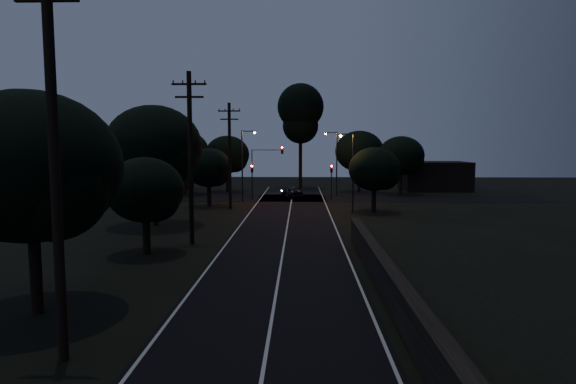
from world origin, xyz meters
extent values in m
plane|color=black|center=(0.00, 0.00, 0.00)|extent=(160.00, 160.00, 0.00)
cube|color=black|center=(0.00, 22.00, 0.01)|extent=(8.00, 70.00, 0.02)
cube|color=black|center=(0.00, 42.00, 0.01)|extent=(60.00, 8.00, 0.02)
cube|color=beige|center=(0.00, 22.00, 0.03)|extent=(0.12, 70.00, 0.01)
cube|color=beige|center=(-3.75, 22.00, 0.03)|extent=(0.12, 70.00, 0.01)
cube|color=beige|center=(3.75, 22.00, 0.03)|extent=(0.12, 70.00, 0.01)
cube|color=black|center=(4.60, 3.00, 0.75)|extent=(0.40, 26.00, 1.50)
cube|color=black|center=(4.60, 3.00, 1.55)|extent=(0.55, 26.00, 0.10)
cube|color=black|center=(8.00, 3.00, 0.60)|extent=(6.50, 26.00, 1.20)
cylinder|color=black|center=(-6.00, -2.00, 6.00)|extent=(0.30, 0.30, 12.00)
cube|color=black|center=(-6.00, -2.00, 10.40)|extent=(1.80, 0.12, 0.12)
cylinder|color=black|center=(-6.00, 15.00, 5.50)|extent=(0.30, 0.30, 11.00)
cube|color=black|center=(-6.00, 15.00, 10.20)|extent=(2.20, 0.12, 0.12)
cube|color=black|center=(-6.00, 15.00, 9.40)|extent=(1.80, 0.12, 0.12)
cylinder|color=black|center=(-6.00, 32.00, 5.25)|extent=(0.30, 0.30, 10.50)
cube|color=black|center=(-6.00, 32.00, 9.70)|extent=(2.20, 0.12, 0.12)
cube|color=black|center=(-6.00, 32.00, 8.90)|extent=(1.80, 0.12, 0.12)
cylinder|color=black|center=(-9.00, 2.00, 1.55)|extent=(0.44, 0.44, 3.10)
ellipsoid|color=black|center=(-9.00, 2.00, 5.59)|extent=(6.66, 6.66, 5.66)
sphere|color=black|center=(-7.83, 1.33, 4.93)|extent=(4.00, 4.00, 4.00)
cylinder|color=black|center=(-8.00, 12.00, 1.06)|extent=(0.44, 0.44, 2.11)
ellipsoid|color=black|center=(-8.00, 12.00, 3.79)|extent=(4.48, 4.48, 3.81)
sphere|color=black|center=(-7.22, 11.55, 3.34)|extent=(2.69, 2.69, 2.69)
cylinder|color=black|center=(-10.50, 22.00, 1.74)|extent=(0.44, 0.44, 3.48)
ellipsoid|color=black|center=(-10.50, 22.00, 6.30)|extent=(7.52, 7.52, 6.39)
sphere|color=black|center=(-9.18, 21.25, 5.55)|extent=(4.51, 4.51, 4.51)
cylinder|color=black|center=(-8.50, 34.00, 1.12)|extent=(0.44, 0.44, 2.24)
ellipsoid|color=black|center=(-8.50, 34.00, 4.03)|extent=(4.78, 4.78, 4.06)
sphere|color=black|center=(-7.66, 33.52, 3.55)|extent=(2.87, 2.87, 2.87)
cylinder|color=black|center=(-9.00, 50.00, 1.41)|extent=(0.44, 0.44, 2.81)
ellipsoid|color=black|center=(-9.00, 50.00, 5.08)|extent=(6.03, 6.03, 5.13)
sphere|color=black|center=(-7.94, 49.40, 4.47)|extent=(3.62, 3.62, 3.62)
cylinder|color=black|center=(-14.00, 46.00, 1.53)|extent=(0.44, 0.44, 3.07)
ellipsoid|color=black|center=(-14.00, 46.00, 5.49)|extent=(6.45, 6.45, 5.49)
sphere|color=black|center=(-12.87, 45.35, 4.84)|extent=(3.87, 3.87, 3.87)
cylinder|color=black|center=(9.00, 50.00, 1.53)|extent=(0.44, 0.44, 3.05)
ellipsoid|color=black|center=(9.00, 50.00, 5.51)|extent=(6.56, 6.56, 5.58)
sphere|color=black|center=(10.15, 49.34, 4.86)|extent=(3.94, 3.94, 3.94)
cylinder|color=black|center=(14.00, 47.00, 1.39)|extent=(0.44, 0.44, 2.78)
ellipsoid|color=black|center=(14.00, 47.00, 5.00)|extent=(5.92, 5.92, 5.03)
sphere|color=black|center=(15.04, 46.41, 4.40)|extent=(3.55, 3.55, 3.55)
cylinder|color=black|center=(8.00, 30.00, 1.15)|extent=(0.44, 0.44, 2.30)
ellipsoid|color=black|center=(8.00, 30.00, 4.12)|extent=(4.87, 4.87, 4.14)
sphere|color=black|center=(8.85, 29.51, 3.63)|extent=(2.92, 2.92, 2.92)
cylinder|color=black|center=(1.00, 55.00, 4.20)|extent=(0.50, 0.50, 8.39)
sphere|color=black|center=(1.00, 55.00, 11.90)|extent=(6.71, 6.71, 6.71)
sphere|color=black|center=(1.00, 55.00, 9.15)|extent=(5.19, 5.19, 5.19)
cube|color=black|center=(-20.00, 52.00, 2.20)|extent=(10.00, 8.00, 4.40)
cube|color=black|center=(20.00, 53.00, 2.00)|extent=(9.00, 7.00, 4.00)
cylinder|color=black|center=(-4.60, 40.00, 1.60)|extent=(0.12, 0.12, 3.20)
cube|color=black|center=(-4.60, 40.00, 3.65)|extent=(0.28, 0.22, 0.90)
sphere|color=#FF0705|center=(-4.60, 39.87, 3.95)|extent=(0.22, 0.22, 0.22)
cylinder|color=black|center=(4.60, 40.00, 1.60)|extent=(0.12, 0.12, 3.20)
cube|color=black|center=(4.60, 40.00, 3.65)|extent=(0.28, 0.22, 0.90)
sphere|color=#FF0705|center=(4.60, 39.87, 3.95)|extent=(0.22, 0.22, 0.22)
cylinder|color=black|center=(-4.60, 40.00, 2.50)|extent=(0.12, 0.12, 5.00)
cube|color=black|center=(-1.10, 40.00, 5.80)|extent=(0.28, 0.22, 0.90)
sphere|color=#FF0705|center=(-1.10, 39.87, 6.10)|extent=(0.22, 0.22, 0.22)
cube|color=black|center=(-2.85, 40.00, 5.80)|extent=(3.50, 0.08, 0.08)
cylinder|color=black|center=(-5.50, 38.00, 4.00)|extent=(0.16, 0.16, 8.00)
cube|color=black|center=(-4.80, 38.00, 7.90)|extent=(1.40, 0.10, 0.10)
cube|color=black|center=(-4.10, 38.00, 7.85)|extent=(0.35, 0.22, 0.12)
sphere|color=orange|center=(-4.10, 38.00, 7.75)|extent=(0.26, 0.26, 0.26)
cylinder|color=black|center=(5.50, 44.00, 4.00)|extent=(0.16, 0.16, 8.00)
cube|color=black|center=(4.80, 44.00, 7.90)|extent=(1.40, 0.10, 0.10)
cube|color=black|center=(4.10, 44.00, 7.85)|extent=(0.35, 0.22, 0.12)
sphere|color=orange|center=(4.10, 44.00, 7.75)|extent=(0.26, 0.26, 0.26)
cylinder|color=black|center=(6.00, 30.00, 3.75)|extent=(0.16, 0.16, 7.50)
cube|color=black|center=(5.40, 30.00, 7.40)|extent=(1.20, 0.10, 0.10)
cube|color=black|center=(4.80, 30.00, 7.35)|extent=(0.35, 0.22, 0.12)
sphere|color=orange|center=(4.80, 30.00, 7.25)|extent=(0.26, 0.26, 0.26)
imported|color=black|center=(-0.02, 42.10, 0.68)|extent=(2.99, 4.31, 1.36)
camera|label=1|loc=(1.05, -15.59, 6.40)|focal=30.00mm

